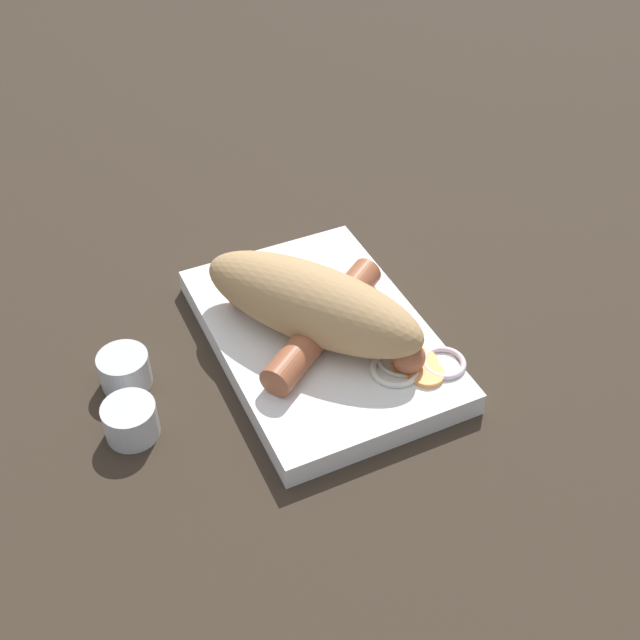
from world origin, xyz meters
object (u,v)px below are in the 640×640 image
Objects in this scene: bread_roll at (313,305)px; condiment_cup_near at (125,371)px; food_tray at (320,338)px; sausage at (322,324)px; condiment_cup_far at (131,422)px.

condiment_cup_near is at bearing 78.38° from bread_roll.
condiment_cup_near reaches higher than food_tray.
food_tray is 5.94× the size of condiment_cup_near.
bread_roll is 0.16m from condiment_cup_near.
bread_roll is 0.02m from sausage.
bread_roll is 4.80× the size of condiment_cup_far.
bread_roll is 4.80× the size of condiment_cup_near.
sausage is at bearing 164.72° from food_tray.
sausage is 0.17m from condiment_cup_far.
sausage is 3.72× the size of condiment_cup_far.
sausage is at bearing -137.97° from bread_roll.
sausage reaches higher than condiment_cup_far.
bread_roll reaches higher than condiment_cup_far.
condiment_cup_far is at bearing 97.93° from bread_roll.
food_tray is 1.59× the size of sausage.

